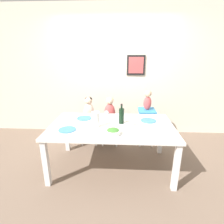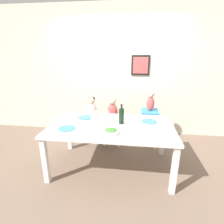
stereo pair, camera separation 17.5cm
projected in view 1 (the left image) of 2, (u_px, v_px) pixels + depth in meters
name	position (u px, v px, depth m)	size (l,w,h in m)	color
ground_plane	(112.00, 166.00, 2.83)	(14.00, 14.00, 0.00)	#705B4C
wall_back	(115.00, 73.00, 3.74)	(10.00, 0.09, 2.70)	beige
dining_table	(112.00, 130.00, 2.63)	(1.83, 1.05, 0.72)	white
chair_far_left	(90.00, 125.00, 3.47)	(0.37, 0.44, 0.46)	silver
chair_far_center	(110.00, 125.00, 3.45)	(0.37, 0.44, 0.46)	silver
chair_right_highchair	(146.00, 118.00, 3.36)	(0.31, 0.37, 0.72)	silver
person_child_left	(89.00, 109.00, 3.37)	(0.21, 0.15, 0.50)	beige
person_child_center	(110.00, 109.00, 3.35)	(0.21, 0.15, 0.50)	#C64C4C
person_baby_right	(148.00, 99.00, 3.24)	(0.15, 0.13, 0.38)	#C64C4C
wine_bottle	(121.00, 116.00, 2.63)	(0.08, 0.08, 0.31)	black
paper_towel_roll	(96.00, 120.00, 2.50)	(0.11, 0.11, 0.23)	white
wine_glass_near	(131.00, 119.00, 2.54)	(0.08, 0.08, 0.17)	white
wine_glass_far	(107.00, 114.00, 2.74)	(0.08, 0.08, 0.17)	white
salad_bowl_large	(113.00, 132.00, 2.29)	(0.19, 0.19, 0.08)	white
dinner_plate_front_left	(67.00, 130.00, 2.43)	(0.24, 0.24, 0.01)	teal
dinner_plate_back_left	(84.00, 118.00, 2.87)	(0.24, 0.24, 0.01)	teal
dinner_plate_back_right	(148.00, 121.00, 2.77)	(0.24, 0.24, 0.01)	teal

